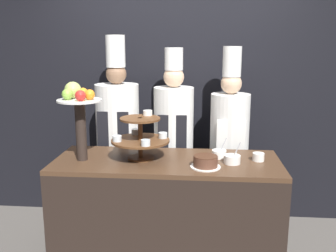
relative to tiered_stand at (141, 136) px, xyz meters
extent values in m
cube|color=black|center=(0.21, 1.01, 0.30)|extent=(10.00, 0.06, 2.80)
cube|color=black|center=(0.21, -0.01, -0.66)|extent=(1.77, 0.69, 0.88)
cube|color=#4C3321|center=(0.21, -0.01, -0.20)|extent=(1.77, 0.69, 0.03)
cylinder|color=brown|center=(0.00, 0.00, -0.18)|extent=(0.21, 0.21, 0.02)
cylinder|color=brown|center=(0.00, 0.00, -0.02)|extent=(0.04, 0.04, 0.33)
cylinder|color=brown|center=(0.00, 0.00, -0.04)|extent=(0.46, 0.46, 0.02)
cylinder|color=brown|center=(0.00, 0.00, 0.14)|extent=(0.31, 0.31, 0.02)
cylinder|color=silver|center=(0.17, 0.06, 0.00)|extent=(0.07, 0.07, 0.04)
cylinder|color=red|center=(0.17, 0.06, -0.01)|extent=(0.06, 0.06, 0.03)
cylinder|color=silver|center=(-0.07, 0.17, 0.00)|extent=(0.07, 0.07, 0.04)
cylinder|color=beige|center=(-0.07, 0.17, -0.01)|extent=(0.06, 0.06, 0.03)
cylinder|color=silver|center=(-0.17, -0.07, 0.00)|extent=(0.07, 0.07, 0.04)
cylinder|color=gold|center=(-0.17, -0.07, -0.01)|extent=(0.06, 0.06, 0.03)
cylinder|color=silver|center=(0.06, -0.17, 0.00)|extent=(0.07, 0.07, 0.04)
cylinder|color=green|center=(0.06, -0.17, -0.01)|extent=(0.06, 0.06, 0.03)
cylinder|color=white|center=(0.04, 0.10, 0.17)|extent=(0.07, 0.07, 0.04)
cylinder|color=#2D231E|center=(-0.45, -0.07, 0.05)|extent=(0.08, 0.08, 0.46)
cylinder|color=white|center=(-0.45, -0.07, 0.29)|extent=(0.34, 0.34, 0.01)
sphere|color=orange|center=(-0.37, -0.08, 0.33)|extent=(0.08, 0.08, 0.08)
sphere|color=orange|center=(-0.45, 0.02, 0.33)|extent=(0.08, 0.08, 0.08)
sphere|color=#ADC160|center=(-0.52, -0.01, 0.36)|extent=(0.13, 0.13, 0.13)
sphere|color=#84B742|center=(-0.53, -0.10, 0.34)|extent=(0.08, 0.08, 0.08)
sphere|color=red|center=(-0.42, -0.14, 0.33)|extent=(0.08, 0.08, 0.08)
cylinder|color=white|center=(0.51, -0.16, -0.18)|extent=(0.22, 0.22, 0.01)
cylinder|color=brown|center=(0.51, -0.16, -0.14)|extent=(0.18, 0.18, 0.07)
cylinder|color=#472819|center=(0.51, -0.16, -0.10)|extent=(0.18, 0.18, 0.01)
cylinder|color=white|center=(0.92, 0.03, -0.15)|extent=(0.09, 0.09, 0.06)
cylinder|color=white|center=(0.71, -0.06, -0.15)|extent=(0.12, 0.12, 0.06)
cylinder|color=#BCBCC1|center=(0.74, -0.06, -0.07)|extent=(0.05, 0.01, 0.11)
cylinder|color=white|center=(0.62, 0.08, -0.15)|extent=(0.11, 0.11, 0.06)
cylinder|color=#BCBCC1|center=(0.65, 0.08, -0.08)|extent=(0.05, 0.01, 0.11)
cube|color=#38332D|center=(-0.32, 0.62, -0.68)|extent=(0.31, 0.17, 0.84)
cylinder|color=white|center=(-0.32, 0.62, 0.04)|extent=(0.41, 0.41, 0.59)
cube|color=black|center=(-0.32, 0.43, -0.08)|extent=(0.29, 0.01, 0.38)
sphere|color=#846047|center=(-0.32, 0.62, 0.43)|extent=(0.19, 0.19, 0.19)
cylinder|color=white|center=(-0.32, 0.62, 0.64)|extent=(0.18, 0.18, 0.29)
cube|color=black|center=(0.21, 0.62, -0.69)|extent=(0.28, 0.15, 0.82)
cylinder|color=white|center=(0.21, 0.62, 0.01)|extent=(0.37, 0.37, 0.60)
cube|color=black|center=(0.21, 0.45, -0.11)|extent=(0.26, 0.01, 0.38)
sphere|color=#DBB28E|center=(0.21, 0.62, 0.41)|extent=(0.19, 0.19, 0.19)
cylinder|color=white|center=(0.21, 0.62, 0.57)|extent=(0.17, 0.17, 0.20)
cube|color=#28282D|center=(0.74, 0.62, -0.69)|extent=(0.27, 0.15, 0.82)
cylinder|color=white|center=(0.74, 0.62, -0.01)|extent=(0.36, 0.36, 0.54)
cube|color=white|center=(0.74, 0.45, -0.12)|extent=(0.25, 0.01, 0.35)
sphere|color=#DBB28E|center=(0.74, 0.62, 0.35)|extent=(0.19, 0.19, 0.19)
cylinder|color=white|center=(0.74, 0.62, 0.55)|extent=(0.17, 0.17, 0.27)
camera|label=1|loc=(0.46, -2.80, 0.71)|focal=40.00mm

